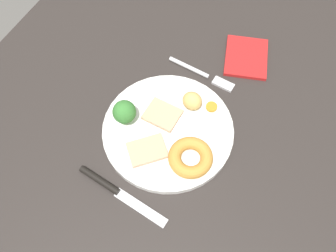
# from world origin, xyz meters

# --- Properties ---
(dining_table) EXTENTS (1.20, 0.84, 0.04)m
(dining_table) POSITION_xyz_m (0.00, 0.00, 0.02)
(dining_table) COLOR #2B2623
(dining_table) RESTS_ON ground
(dinner_plate) EXTENTS (0.25, 0.25, 0.01)m
(dinner_plate) POSITION_xyz_m (-0.02, 0.02, 0.04)
(dinner_plate) COLOR white
(dinner_plate) RESTS_ON dining_table
(meat_slice_main) EXTENTS (0.06, 0.07, 0.01)m
(meat_slice_main) POSITION_xyz_m (-0.04, 0.00, 0.05)
(meat_slice_main) COLOR tan
(meat_slice_main) RESTS_ON dinner_plate
(meat_slice_under) EXTENTS (0.08, 0.08, 0.01)m
(meat_slice_under) POSITION_xyz_m (0.04, 0.01, 0.05)
(meat_slice_under) COLOR tan
(meat_slice_under) RESTS_ON dinner_plate
(yorkshire_pudding) EXTENTS (0.08, 0.08, 0.02)m
(yorkshire_pudding) POSITION_xyz_m (0.02, 0.09, 0.06)
(yorkshire_pudding) COLOR #C68938
(yorkshire_pudding) RESTS_ON dinner_plate
(roast_potato_left) EXTENTS (0.04, 0.04, 0.04)m
(roast_potato_left) POSITION_xyz_m (-0.09, 0.04, 0.07)
(roast_potato_left) COLOR #D8B260
(roast_potato_left) RESTS_ON dinner_plate
(carrot_coin_front) EXTENTS (0.02, 0.02, 0.01)m
(carrot_coin_front) POSITION_xyz_m (-0.10, 0.08, 0.05)
(carrot_coin_front) COLOR orange
(carrot_coin_front) RESTS_ON dinner_plate
(broccoli_floret) EXTENTS (0.04, 0.04, 0.05)m
(broccoli_floret) POSITION_xyz_m (0.00, -0.06, 0.08)
(broccoli_floret) COLOR #8CB766
(broccoli_floret) RESTS_ON dinner_plate
(fork) EXTENTS (0.03, 0.15, 0.01)m
(fork) POSITION_xyz_m (-0.17, 0.03, 0.04)
(fork) COLOR silver
(fork) RESTS_ON dining_table
(knife) EXTENTS (0.04, 0.19, 0.01)m
(knife) POSITION_xyz_m (0.13, -0.01, 0.04)
(knife) COLOR black
(knife) RESTS_ON dining_table
(folded_napkin) EXTENTS (0.13, 0.12, 0.01)m
(folded_napkin) POSITION_xyz_m (-0.26, 0.09, 0.04)
(folded_napkin) COLOR red
(folded_napkin) RESTS_ON dining_table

